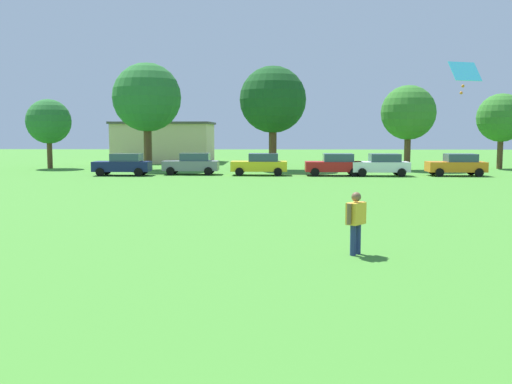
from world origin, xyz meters
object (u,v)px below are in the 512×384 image
object	(u,v)px
parked_car_white_4	(381,165)
parked_car_orange_5	(457,165)
kite	(465,74)
parked_car_gray_1	(192,164)
tree_left	(147,98)
tree_center_right	(408,113)
parked_car_red_3	(335,164)
tree_right	(501,118)
tree_center_left	(273,100)
parked_car_yellow_2	(260,164)
adult_bystander	(356,218)
tree_far_left	(49,122)
parked_car_navy_0	(123,164)

from	to	relation	value
parked_car_white_4	parked_car_orange_5	xyz separation A→B (m)	(5.77, 0.20, 0.00)
kite	parked_car_orange_5	xyz separation A→B (m)	(7.74, 25.39, -4.37)
parked_car_gray_1	tree_left	bearing A→B (deg)	-50.82
tree_left	tree_center_right	bearing A→B (deg)	0.24
parked_car_red_3	tree_right	distance (m)	18.45
tree_center_left	tree_center_right	bearing A→B (deg)	1.06
parked_car_white_4	parked_car_orange_5	size ratio (longest dim) A/B	1.00
parked_car_gray_1	tree_center_left	distance (m)	9.97
tree_right	parked_car_orange_5	bearing A→B (deg)	-126.69
parked_car_gray_1	tree_right	size ratio (longest dim) A/B	0.64
tree_left	tree_right	bearing A→B (deg)	3.92
kite	tree_right	xyz separation A→B (m)	(14.27, 34.16, -0.65)
parked_car_gray_1	tree_left	xyz separation A→B (m)	(-4.72, 5.79, 5.45)
parked_car_red_3	tree_center_left	world-z (taller)	tree_center_left
tree_center_left	tree_right	xyz separation A→B (m)	(20.55, 2.29, -1.52)
parked_car_yellow_2	parked_car_white_4	bearing A→B (deg)	177.09
parked_car_red_3	tree_left	world-z (taller)	tree_left
adult_bystander	parked_car_yellow_2	world-z (taller)	adult_bystander
parked_car_orange_5	tree_center_left	bearing A→B (deg)	-24.80
parked_car_yellow_2	parked_car_white_4	world-z (taller)	same
parked_car_white_4	tree_center_right	distance (m)	8.77
parked_car_white_4	tree_right	xyz separation A→B (m)	(12.30, 8.97, 3.71)
kite	parked_car_yellow_2	xyz separation A→B (m)	(-7.23, 25.65, -4.37)
parked_car_orange_5	tree_right	bearing A→B (deg)	-126.69
tree_center_right	parked_car_white_4	bearing A→B (deg)	-116.96
parked_car_white_4	parked_car_gray_1	bearing A→B (deg)	-3.99
adult_bystander	parked_car_yellow_2	bearing A→B (deg)	-134.21
parked_car_white_4	parked_car_orange_5	distance (m)	5.77
tree_left	tree_right	distance (m)	31.70
tree_far_left	parked_car_white_4	bearing A→B (deg)	-16.10
tree_center_right	parked_car_red_3	bearing A→B (deg)	-136.24
parked_car_navy_0	parked_car_white_4	bearing A→B (deg)	-179.65
tree_right	tree_center_left	bearing A→B (deg)	-173.65
parked_car_yellow_2	tree_left	distance (m)	13.09
kite	tree_center_left	distance (m)	32.49
adult_bystander	parked_car_gray_1	bearing A→B (deg)	-124.43
parked_car_white_4	tree_center_right	bearing A→B (deg)	-116.96
tree_center_left	parked_car_orange_5	bearing A→B (deg)	-24.80
parked_car_gray_1	parked_car_white_4	size ratio (longest dim) A/B	1.00
parked_car_white_4	adult_bystander	bearing A→B (deg)	78.41
parked_car_navy_0	parked_car_yellow_2	world-z (taller)	same
kite	tree_left	size ratio (longest dim) A/B	0.12
tree_far_left	parked_car_navy_0	bearing A→B (deg)	-43.17
tree_center_right	tree_left	bearing A→B (deg)	-179.76
tree_right	parked_car_red_3	bearing A→B (deg)	-150.94
parked_car_yellow_2	tree_center_right	distance (m)	14.83
parked_car_red_3	tree_right	xyz separation A→B (m)	(15.80, 8.78, 3.71)
parked_car_navy_0	parked_car_yellow_2	bearing A→B (deg)	-176.80
parked_car_white_4	tree_center_left	xyz separation A→B (m)	(-8.25, 6.68, 5.24)
tree_left	tree_center_left	bearing A→B (deg)	-0.63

